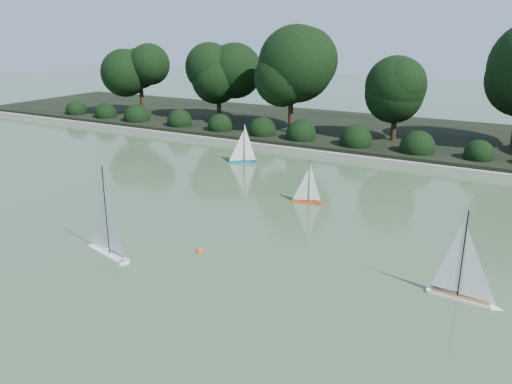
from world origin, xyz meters
TOP-DOWN VIEW (x-y plane):
  - ground at (0.00, 0.00)m, footprint 80.00×80.00m
  - pond_coping at (0.00, 9.00)m, footprint 40.00×0.35m
  - far_bank at (0.00, 13.00)m, footprint 40.00×8.00m
  - tree_line at (1.23, 11.44)m, footprint 26.31×3.93m
  - shrub_hedge at (0.00, 9.90)m, footprint 29.10×1.10m
  - sailboat_white_a at (-1.60, -0.63)m, footprint 1.42×0.54m
  - sailboat_white_b at (4.96, 0.93)m, footprint 1.23×0.27m
  - sailboat_orange at (0.64, 4.12)m, footprint 0.89×0.31m
  - sailboat_teal at (-2.85, 6.75)m, footprint 1.00×0.61m
  - race_buoy at (-0.00, 0.35)m, footprint 0.15×0.15m

SIDE VIEW (x-z plane):
  - ground at x=0.00m, z-range 0.00..0.00m
  - race_buoy at x=0.00m, z-range -0.07..0.07m
  - pond_coping at x=0.00m, z-range 0.00..0.18m
  - far_bank at x=0.00m, z-range 0.00..0.30m
  - sailboat_orange at x=0.64m, z-range -0.41..0.79m
  - sailboat_teal at x=-2.85m, z-range -0.50..0.95m
  - sailboat_white_b at x=4.96m, z-range -0.58..1.10m
  - sailboat_white_a at x=-1.60m, z-range -0.67..1.28m
  - shrub_hedge at x=0.00m, z-range -0.10..1.00m
  - tree_line at x=1.23m, z-range 0.45..4.83m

